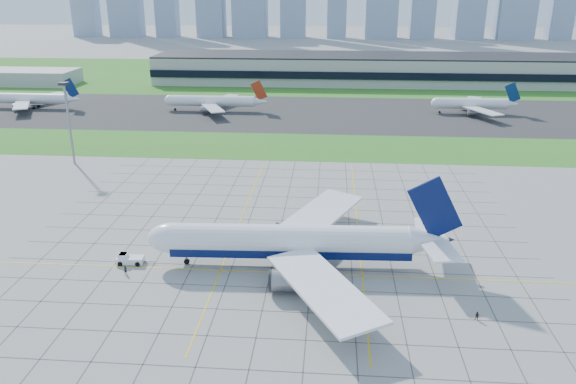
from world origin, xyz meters
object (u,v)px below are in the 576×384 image
(light_mast, at_px, (68,113))
(crew_far, at_px, (477,316))
(distant_jet_0, at_px, (30,98))
(distant_jet_2, at_px, (473,104))
(crew_near, at_px, (126,270))
(distant_jet_1, at_px, (213,101))
(pushback_tug, at_px, (129,259))
(airliner, at_px, (293,242))

(light_mast, distance_m, crew_far, 134.78)
(distant_jet_0, bearing_deg, distant_jet_2, 1.12)
(light_mast, bearing_deg, crew_near, -59.17)
(crew_near, distance_m, distant_jet_1, 151.83)
(crew_near, relative_size, crew_far, 1.18)
(pushback_tug, relative_size, distant_jet_2, 0.18)
(pushback_tug, xyz_separation_m, distant_jet_2, (101.93, 150.00, 3.51))
(pushback_tug, xyz_separation_m, crew_far, (65.71, -15.58, -0.17))
(airliner, distance_m, distant_jet_2, 163.61)
(crew_far, relative_size, distant_jet_0, 0.04)
(distant_jet_0, distance_m, distant_jet_1, 85.04)
(airliner, height_order, distant_jet_0, airliner)
(pushback_tug, distance_m, crew_near, 4.62)
(pushback_tug, xyz_separation_m, distant_jet_0, (-97.76, 146.08, 3.52))
(light_mast, xyz_separation_m, airliner, (74.14, -63.95, -10.84))
(airliner, xyz_separation_m, crew_far, (32.46, -17.08, -4.54))
(distant_jet_0, bearing_deg, crew_near, -56.78)
(airliner, distance_m, crew_near, 33.22)
(distant_jet_1, bearing_deg, airliner, -72.42)
(airliner, height_order, pushback_tug, airliner)
(light_mast, bearing_deg, distant_jet_0, 125.20)
(pushback_tug, xyz_separation_m, crew_near, (0.89, -4.54, -0.02))
(crew_near, bearing_deg, distant_jet_0, 62.25)
(pushback_tug, bearing_deg, light_mast, 119.72)
(airliner, bearing_deg, crew_far, -30.03)
(distant_jet_0, relative_size, distant_jet_1, 0.97)
(crew_far, bearing_deg, distant_jet_2, 110.43)
(airliner, height_order, crew_far, airliner)
(pushback_tug, relative_size, crew_near, 4.17)
(crew_far, xyz_separation_m, distant_jet_0, (-163.47, 161.66, 3.69))
(light_mast, distance_m, distant_jet_2, 166.38)
(crew_near, bearing_deg, crew_far, -70.64)
(crew_near, relative_size, distant_jet_1, 0.04)
(airliner, bearing_deg, pushback_tug, -179.68)
(light_mast, relative_size, distant_jet_2, 0.60)
(distant_jet_0, bearing_deg, light_mast, -54.80)
(light_mast, relative_size, crew_near, 13.55)
(distant_jet_1, bearing_deg, pushback_tug, -85.04)
(light_mast, height_order, airliner, light_mast)
(crew_far, distance_m, distant_jet_2, 169.53)
(airliner, height_order, distant_jet_1, airliner)
(pushback_tug, distance_m, crew_far, 67.53)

